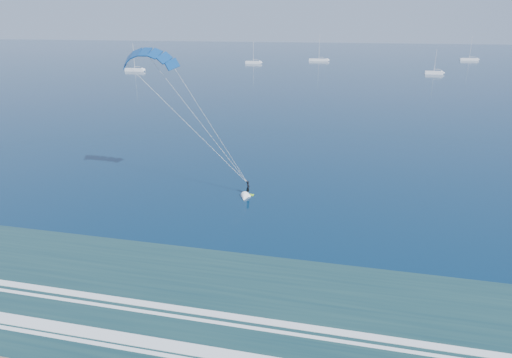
{
  "coord_description": "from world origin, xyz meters",
  "views": [
    {
      "loc": [
        7.77,
        -17.48,
        20.51
      ],
      "look_at": [
        -2.71,
        26.87,
        4.63
      ],
      "focal_mm": 32.0,
      "sensor_mm": 36.0,
      "label": 1
    }
  ],
  "objects_px": {
    "sailboat_1": "(253,62)",
    "sailboat_3": "(434,73)",
    "sailboat_2": "(319,60)",
    "kitesurfer_rig": "(197,119)",
    "sailboat_0": "(135,70)",
    "sailboat_4": "(469,59)"
  },
  "relations": [
    {
      "from": "sailboat_2",
      "to": "sailboat_3",
      "type": "xyz_separation_m",
      "value": [
        51.76,
        -52.54,
        -0.02
      ]
    },
    {
      "from": "sailboat_3",
      "to": "sailboat_4",
      "type": "distance_m",
      "value": 79.92
    },
    {
      "from": "sailboat_2",
      "to": "kitesurfer_rig",
      "type": "bearing_deg",
      "value": -88.2
    },
    {
      "from": "sailboat_1",
      "to": "sailboat_3",
      "type": "distance_m",
      "value": 87.51
    },
    {
      "from": "sailboat_0",
      "to": "sailboat_4",
      "type": "relative_size",
      "value": 0.93
    },
    {
      "from": "kitesurfer_rig",
      "to": "sailboat_1",
      "type": "bearing_deg",
      "value": 101.59
    },
    {
      "from": "sailboat_3",
      "to": "sailboat_4",
      "type": "bearing_deg",
      "value": 70.08
    },
    {
      "from": "sailboat_2",
      "to": "sailboat_3",
      "type": "height_order",
      "value": "sailboat_2"
    },
    {
      "from": "sailboat_2",
      "to": "sailboat_4",
      "type": "xyz_separation_m",
      "value": [
        78.99,
        22.6,
        -0.01
      ]
    },
    {
      "from": "sailboat_4",
      "to": "sailboat_0",
      "type": "bearing_deg",
      "value": -148.36
    },
    {
      "from": "sailboat_1",
      "to": "sailboat_3",
      "type": "height_order",
      "value": "sailboat_1"
    },
    {
      "from": "sailboat_1",
      "to": "sailboat_2",
      "type": "relative_size",
      "value": 0.81
    },
    {
      "from": "sailboat_0",
      "to": "sailboat_3",
      "type": "relative_size",
      "value": 1.16
    },
    {
      "from": "sailboat_1",
      "to": "sailboat_4",
      "type": "bearing_deg",
      "value": 22.45
    },
    {
      "from": "sailboat_2",
      "to": "sailboat_3",
      "type": "relative_size",
      "value": 1.37
    },
    {
      "from": "sailboat_3",
      "to": "sailboat_4",
      "type": "relative_size",
      "value": 0.8
    },
    {
      "from": "sailboat_0",
      "to": "kitesurfer_rig",
      "type": "bearing_deg",
      "value": -59.66
    },
    {
      "from": "kitesurfer_rig",
      "to": "sailboat_3",
      "type": "distance_m",
      "value": 156.77
    },
    {
      "from": "sailboat_1",
      "to": "sailboat_3",
      "type": "bearing_deg",
      "value": -19.99
    },
    {
      "from": "sailboat_1",
      "to": "sailboat_0",
      "type": "bearing_deg",
      "value": -130.7
    },
    {
      "from": "kitesurfer_rig",
      "to": "sailboat_0",
      "type": "relative_size",
      "value": 1.63
    },
    {
      "from": "kitesurfer_rig",
      "to": "sailboat_3",
      "type": "relative_size",
      "value": 1.9
    }
  ]
}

